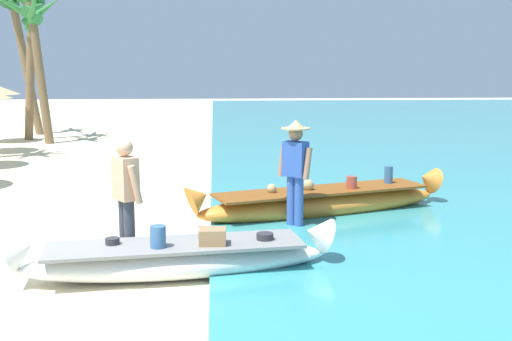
# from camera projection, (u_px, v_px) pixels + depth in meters

# --- Properties ---
(ground_plane) EXTENTS (80.00, 80.00, 0.00)m
(ground_plane) POSITION_uv_depth(u_px,v_px,m) (73.00, 272.00, 7.91)
(ground_plane) COLOR beige
(boat_white_foreground) EXTENTS (4.02, 1.25, 0.73)m
(boat_white_foreground) POSITION_uv_depth(u_px,v_px,m) (176.00, 258.00, 7.68)
(boat_white_foreground) COLOR white
(boat_white_foreground) RESTS_ON ground
(boat_orange_midground) EXTENTS (4.65, 2.16, 0.80)m
(boat_orange_midground) POSITION_uv_depth(u_px,v_px,m) (322.00, 202.00, 10.65)
(boat_orange_midground) COLOR orange
(boat_orange_midground) RESTS_ON ground
(person_vendor_hatted) EXTENTS (0.54, 0.50, 1.74)m
(person_vendor_hatted) POSITION_uv_depth(u_px,v_px,m) (295.00, 167.00, 9.67)
(person_vendor_hatted) COLOR #3D5BA8
(person_vendor_hatted) RESTS_ON ground
(person_tourist_customer) EXTENTS (0.46, 0.56, 1.65)m
(person_tourist_customer) POSITION_uv_depth(u_px,v_px,m) (126.00, 195.00, 7.99)
(person_tourist_customer) COLOR #333842
(person_tourist_customer) RESTS_ON ground
(palm_tree_tall_inland) EXTENTS (2.50, 2.64, 5.32)m
(palm_tree_tall_inland) POSITION_uv_depth(u_px,v_px,m) (31.00, 11.00, 21.05)
(palm_tree_tall_inland) COLOR brown
(palm_tree_tall_inland) RESTS_ON ground
(palm_tree_mid_cluster) EXTENTS (2.36, 2.59, 4.84)m
(palm_tree_mid_cluster) POSITION_uv_depth(u_px,v_px,m) (32.00, 25.00, 20.07)
(palm_tree_mid_cluster) COLOR brown
(palm_tree_mid_cluster) RESTS_ON ground
(palm_tree_far_behind) EXTENTS (2.61, 2.69, 5.72)m
(palm_tree_far_behind) POSITION_uv_depth(u_px,v_px,m) (13.00, 7.00, 22.59)
(palm_tree_far_behind) COLOR brown
(palm_tree_far_behind) RESTS_ON ground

